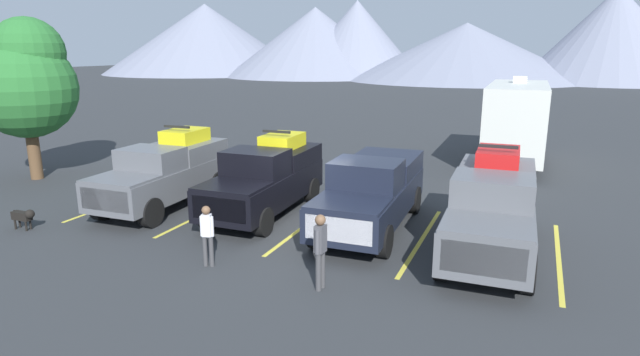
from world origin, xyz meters
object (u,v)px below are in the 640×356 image
object	(u,v)px
camper_trailer_a	(516,119)
pickup_truck_b	(267,177)
pickup_truck_c	(372,191)
person_c	(207,232)
dog	(24,216)
pickup_truck_d	(492,206)
pickup_truck_a	(166,171)
person_b	(320,247)

from	to	relation	value
camper_trailer_a	pickup_truck_b	bearing A→B (deg)	-123.25
pickup_truck_c	person_c	bearing A→B (deg)	-123.35
pickup_truck_c	dog	distance (m)	10.15
pickup_truck_d	person_c	bearing A→B (deg)	-149.68
pickup_truck_a	pickup_truck_b	world-z (taller)	pickup_truck_a
pickup_truck_a	dog	world-z (taller)	pickup_truck_a
camper_trailer_a	person_b	xyz separation A→B (m)	(-3.26, -15.10, -1.08)
pickup_truck_d	camper_trailer_a	distance (m)	11.39
person_c	person_b	bearing A→B (deg)	-1.97
camper_trailer_a	pickup_truck_c	bearing A→B (deg)	-107.73
pickup_truck_c	camper_trailer_a	size ratio (longest dim) A/B	0.71
pickup_truck_a	person_c	size ratio (longest dim) A/B	3.45
pickup_truck_b	dog	bearing A→B (deg)	-143.51
camper_trailer_a	person_b	bearing A→B (deg)	-102.18
pickup_truck_b	dog	size ratio (longest dim) A/B	6.11
pickup_truck_d	person_c	xyz separation A→B (m)	(-6.21, -3.63, -0.34)
pickup_truck_a	dog	distance (m)	4.31
pickup_truck_c	camper_trailer_a	bearing A→B (deg)	72.27
pickup_truck_c	camper_trailer_a	distance (m)	11.30
pickup_truck_c	camper_trailer_a	xyz separation A→B (m)	(3.43, 10.72, 0.96)
person_b	dog	xyz separation A→B (m)	(-9.42, 0.25, -0.57)
pickup_truck_b	pickup_truck_d	world-z (taller)	pickup_truck_d
person_b	person_c	bearing A→B (deg)	178.03
pickup_truck_d	pickup_truck_c	bearing A→B (deg)	169.33
pickup_truck_b	pickup_truck_d	size ratio (longest dim) A/B	0.92
person_c	pickup_truck_c	bearing A→B (deg)	56.65
pickup_truck_a	person_c	distance (m)	5.60
pickup_truck_a	camper_trailer_a	distance (m)	15.36
camper_trailer_a	pickup_truck_d	bearing A→B (deg)	-90.15
camper_trailer_a	dog	distance (m)	19.59
pickup_truck_b	person_b	xyz separation A→B (m)	(3.71, -4.47, -0.18)
pickup_truck_c	pickup_truck_d	xyz separation A→B (m)	(3.40, -0.64, 0.11)
pickup_truck_a	dog	xyz separation A→B (m)	(-2.26, -3.58, -0.76)
pickup_truck_c	person_b	xyz separation A→B (m)	(0.17, -4.37, -0.12)
pickup_truck_a	pickup_truck_d	distance (m)	10.38
pickup_truck_c	person_c	xyz separation A→B (m)	(-2.81, -4.27, -0.23)
pickup_truck_a	pickup_truck_b	distance (m)	3.50
person_b	pickup_truck_b	bearing A→B (deg)	129.71
person_b	pickup_truck_d	bearing A→B (deg)	49.15
camper_trailer_a	dog	world-z (taller)	camper_trailer_a
pickup_truck_c	person_b	world-z (taller)	pickup_truck_c
pickup_truck_a	pickup_truck_d	size ratio (longest dim) A/B	0.90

